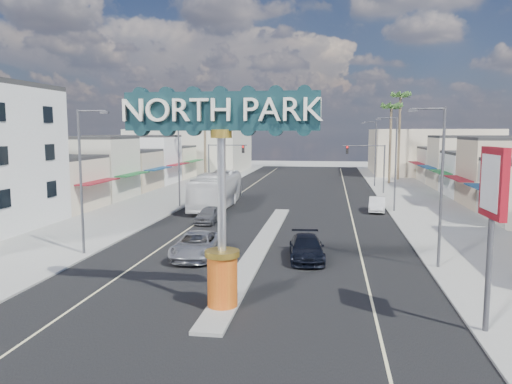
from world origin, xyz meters
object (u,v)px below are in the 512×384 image
(streetlight_r_near, at_px, (439,179))
(car_parked_left, at_px, (209,215))
(streetlight_r_far, at_px, (374,150))
(palm_left_far, at_px, (205,103))
(gateway_sign, at_px, (221,173))
(palm_right_mid, at_px, (391,111))
(streetlight_l_near, at_px, (83,174))
(traffic_signal_left, at_px, (223,158))
(bank_pylon_sign, at_px, (493,193))
(city_bus, at_px, (216,190))
(traffic_signal_right, at_px, (369,159))
(streetlight_l_far, at_px, (226,149))
(suv_left, at_px, (197,245))
(streetlight_l_mid, at_px, (180,157))
(car_parked_right, at_px, (377,204))
(suv_right, at_px, (307,248))
(streetlight_r_mid, at_px, (394,159))
(palm_right_far, at_px, (400,100))

(streetlight_r_near, height_order, car_parked_left, streetlight_r_near)
(streetlight_r_far, distance_m, palm_left_far, 24.38)
(gateway_sign, height_order, streetlight_r_far, gateway_sign)
(palm_right_mid, bearing_deg, streetlight_l_near, -116.99)
(traffic_signal_left, bearing_deg, bank_pylon_sign, -65.45)
(streetlight_l_near, bearing_deg, city_bus, 79.79)
(traffic_signal_right, xyz_separation_m, palm_right_mid, (3.82, 12.01, 6.33))
(streetlight_l_far, bearing_deg, car_parked_left, -80.71)
(streetlight_l_far, bearing_deg, suv_left, -80.49)
(streetlight_r_far, relative_size, bank_pylon_sign, 1.29)
(traffic_signal_left, height_order, city_bus, traffic_signal_left)
(streetlight_l_mid, relative_size, palm_left_far, 0.69)
(palm_right_mid, bearing_deg, suv_left, -109.91)
(palm_left_far, xyz_separation_m, car_parked_right, (22.00, -20.02, -10.79))
(gateway_sign, distance_m, palm_right_mid, 55.76)
(gateway_sign, xyz_separation_m, streetlight_r_far, (10.43, 50.02, -0.86))
(streetlight_l_near, relative_size, streetlight_l_mid, 1.00)
(traffic_signal_right, bearing_deg, suv_right, -100.28)
(traffic_signal_left, xyz_separation_m, car_parked_left, (3.68, -22.14, -3.57))
(streetlight_l_near, relative_size, palm_left_far, 0.69)
(suv_left, bearing_deg, streetlight_r_far, 68.74)
(streetlight_l_mid, xyz_separation_m, streetlight_l_far, (0.00, 22.00, 0.00))
(traffic_signal_right, distance_m, suv_right, 33.77)
(streetlight_r_near, relative_size, palm_left_far, 0.69)
(suv_right, distance_m, city_bus, 21.70)
(streetlight_l_near, xyz_separation_m, streetlight_l_far, (0.00, 42.00, 0.00))
(streetlight_r_mid, relative_size, bank_pylon_sign, 1.29)
(car_parked_right, distance_m, city_bus, 15.83)
(streetlight_r_far, bearing_deg, gateway_sign, -101.78)
(streetlight_r_near, relative_size, palm_right_far, 0.64)
(streetlight_r_mid, bearing_deg, palm_left_far, 139.52)
(palm_right_far, bearing_deg, streetlight_r_near, -95.02)
(suv_left, bearing_deg, city_bus, 96.83)
(streetlight_l_mid, distance_m, streetlight_l_far, 22.00)
(bank_pylon_sign, bearing_deg, streetlight_r_near, 87.46)
(streetlight_r_far, bearing_deg, car_parked_left, -117.86)
(traffic_signal_right, height_order, streetlight_r_near, streetlight_r_near)
(city_bus, bearing_deg, streetlight_l_mid, -177.68)
(streetlight_r_mid, bearing_deg, city_bus, 179.37)
(suv_right, relative_size, city_bus, 0.39)
(gateway_sign, relative_size, traffic_signal_left, 1.53)
(streetlight_r_near, distance_m, streetlight_r_far, 42.00)
(streetlight_r_near, distance_m, palm_left_far, 46.80)
(palm_left_far, distance_m, car_parked_left, 31.06)
(streetlight_l_near, relative_size, suv_right, 1.82)
(gateway_sign, relative_size, streetlight_l_far, 1.02)
(streetlight_l_mid, height_order, bank_pylon_sign, streetlight_l_mid)
(streetlight_l_mid, relative_size, car_parked_left, 2.18)
(palm_right_mid, bearing_deg, city_bus, -127.49)
(suv_left, relative_size, city_bus, 0.44)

